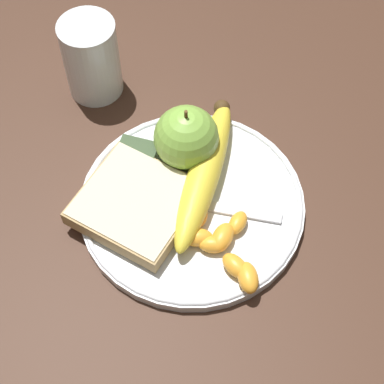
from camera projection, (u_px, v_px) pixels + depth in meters
ground_plane at (192, 208)px, 0.70m from camera, size 3.00×3.00×0.00m
plate at (192, 204)px, 0.69m from camera, size 0.24×0.24×0.01m
juice_glass at (92, 60)px, 0.75m from camera, size 0.07×0.07×0.10m
apple at (186, 138)px, 0.69m from camera, size 0.07×0.07×0.08m
banana at (205, 172)px, 0.69m from camera, size 0.04×0.20×0.03m
bread_slice at (137, 204)px, 0.67m from camera, size 0.14×0.13×0.02m
fork at (183, 202)px, 0.68m from camera, size 0.18×0.03×0.00m
jam_packet at (137, 156)px, 0.70m from camera, size 0.04×0.04×0.02m
orange_segment_0 at (213, 244)px, 0.65m from camera, size 0.03×0.02×0.02m
orange_segment_1 at (235, 266)px, 0.64m from camera, size 0.04×0.03×0.02m
orange_segment_2 at (200, 215)px, 0.67m from camera, size 0.02×0.03×0.02m
orange_segment_3 at (197, 237)px, 0.65m from camera, size 0.04×0.03×0.02m
orange_segment_4 at (223, 237)px, 0.65m from camera, size 0.03×0.04×0.02m
orange_segment_5 at (248, 278)px, 0.63m from camera, size 0.03×0.04×0.02m
orange_segment_6 at (238, 223)px, 0.66m from camera, size 0.02×0.03×0.02m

